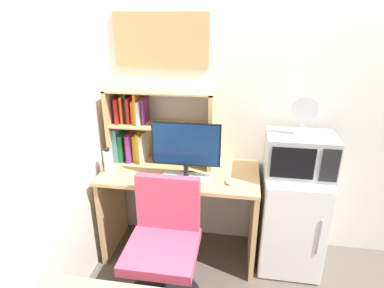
{
  "coord_description": "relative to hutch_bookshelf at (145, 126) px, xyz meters",
  "views": [
    {
      "loc": [
        -0.49,
        -2.49,
        1.93
      ],
      "look_at": [
        -0.84,
        -0.32,
        1.03
      ],
      "focal_mm": 30.18,
      "sensor_mm": 36.0,
      "label": 1
    }
  ],
  "objects": [
    {
      "name": "monitor",
      "position": [
        0.38,
        -0.27,
        -0.06
      ],
      "size": [
        0.5,
        0.21,
        0.44
      ],
      "color": "black",
      "rests_on": "desk"
    },
    {
      "name": "wall_back",
      "position": [
        1.65,
        0.14,
        0.22
      ],
      "size": [
        6.4,
        0.04,
        2.6
      ],
      "primitive_type": "cube",
      "color": "silver",
      "rests_on": "ground_plane"
    },
    {
      "name": "wall_corkboard",
      "position": [
        0.13,
        0.11,
        0.65
      ],
      "size": [
        0.73,
        0.02,
        0.4
      ],
      "primitive_type": "cube",
      "color": "tan"
    },
    {
      "name": "keyboard",
      "position": [
        0.39,
        -0.28,
        -0.29
      ],
      "size": [
        0.37,
        0.15,
        0.02
      ],
      "primitive_type": "cube",
      "color": "silver",
      "rests_on": "desk"
    },
    {
      "name": "hutch_bookshelf",
      "position": [
        0.0,
        0.0,
        0.0
      ],
      "size": [
        0.84,
        0.26,
        0.61
      ],
      "color": "tan",
      "rests_on": "desk"
    },
    {
      "name": "desk_chair",
      "position": [
        0.29,
        -0.65,
        -0.69
      ],
      "size": [
        0.54,
        0.54,
        0.9
      ],
      "color": "black",
      "rests_on": "ground_plane"
    },
    {
      "name": "computer_mouse",
      "position": [
        0.7,
        -0.29,
        -0.29
      ],
      "size": [
        0.06,
        0.1,
        0.03
      ],
      "primitive_type": "ellipsoid",
      "color": "silver",
      "rests_on": "desk"
    },
    {
      "name": "water_bottle",
      "position": [
        -0.23,
        -0.25,
        -0.21
      ],
      "size": [
        0.07,
        0.07,
        0.2
      ],
      "color": "silver",
      "rests_on": "desk"
    },
    {
      "name": "mini_fridge",
      "position": [
        1.2,
        -0.14,
        -0.67
      ],
      "size": [
        0.47,
        0.5,
        0.83
      ],
      "color": "white",
      "rests_on": "ground_plane"
    },
    {
      "name": "desk_fan",
      "position": [
        1.19,
        -0.15,
        0.21
      ],
      "size": [
        0.18,
        0.11,
        0.28
      ],
      "color": "silver",
      "rests_on": "microwave"
    },
    {
      "name": "microwave",
      "position": [
        1.2,
        -0.14,
        -0.11
      ],
      "size": [
        0.49,
        0.33,
        0.3
      ],
      "color": "#ADADB2",
      "rests_on": "mini_fridge"
    },
    {
      "name": "desk",
      "position": [
        0.31,
        -0.17,
        -0.55
      ],
      "size": [
        1.22,
        0.57,
        0.78
      ],
      "color": "tan",
      "rests_on": "ground_plane"
    }
  ]
}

